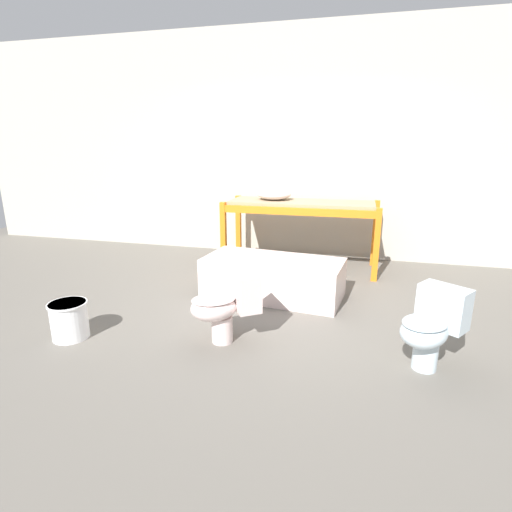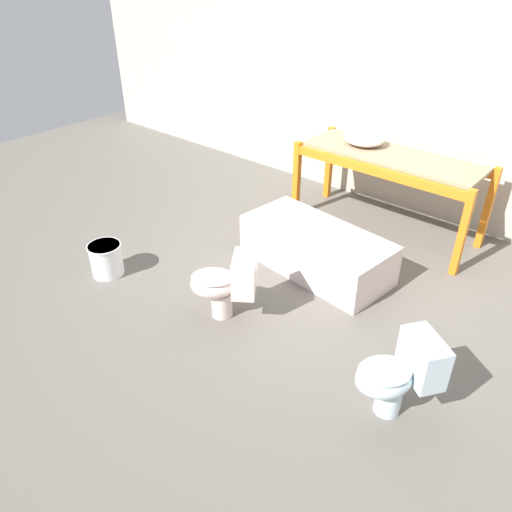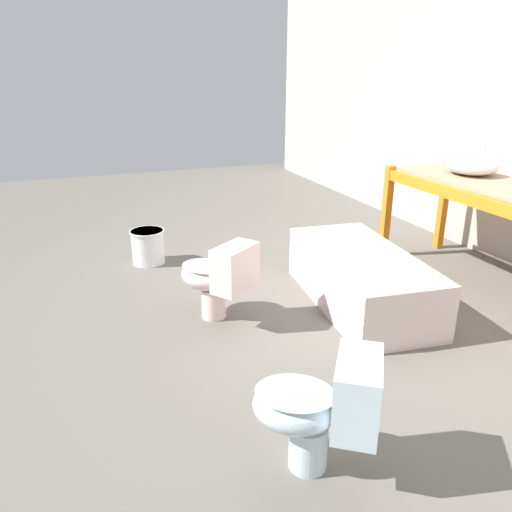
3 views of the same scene
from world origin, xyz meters
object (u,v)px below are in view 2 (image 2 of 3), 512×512
Objects in this scene: sink_basin at (364,138)px; toilet_far at (226,283)px; toilet_near at (399,373)px; bucket_white at (106,259)px; bathtub_main at (316,247)px.

sink_basin is 2.40m from toilet_far.
toilet_near is 1.00× the size of toilet_far.
toilet_far reaches higher than bucket_white.
toilet_near is at bearing -54.00° from sink_basin.
bathtub_main is 2.05m from bucket_white.
bucket_white is (-2.93, -0.28, -0.17)m from toilet_near.
sink_basin reaches higher than bucket_white.
bathtub_main is 2.40× the size of toilet_near.
sink_basin is 0.29× the size of bathtub_main.
sink_basin is at bearing 160.90° from toilet_near.
bathtub_main is at bearing 176.68° from toilet_near.
toilet_near is at bearing 54.13° from toilet_far.
toilet_far is (0.09, -2.31, -0.64)m from sink_basin.
bucket_white is (-1.33, -0.29, -0.17)m from toilet_far.
toilet_far is (-0.16, -1.12, 0.10)m from bathtub_main.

